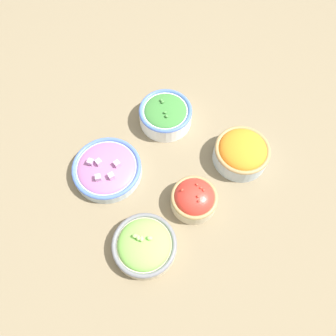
{
  "coord_description": "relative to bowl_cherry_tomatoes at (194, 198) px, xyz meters",
  "views": [
    {
      "loc": [
        -0.29,
        -0.28,
        0.83
      ],
      "look_at": [
        0.0,
        0.0,
        0.03
      ],
      "focal_mm": 35.0,
      "sensor_mm": 36.0,
      "label": 1
    }
  ],
  "objects": [
    {
      "name": "bowl_red_onion",
      "position": [
        -0.1,
        0.24,
        -0.01
      ],
      "size": [
        0.19,
        0.19,
        0.06
      ],
      "color": "#B2C1CC",
      "rests_on": "ground_plane"
    },
    {
      "name": "bowl_lettuce",
      "position": [
        -0.17,
        0.01,
        -0.01
      ],
      "size": [
        0.16,
        0.16,
        0.07
      ],
      "color": "beige",
      "rests_on": "ground_plane"
    },
    {
      "name": "bowl_cherry_tomatoes",
      "position": [
        0.0,
        0.0,
        0.0
      ],
      "size": [
        0.12,
        0.12,
        0.08
      ],
      "color": "beige",
      "rests_on": "ground_plane"
    },
    {
      "name": "ground_plane",
      "position": [
        0.02,
        0.11,
        -0.03
      ],
      "size": [
        3.0,
        3.0,
        0.0
      ],
      "primitive_type": "plane",
      "color": "#75664C"
    },
    {
      "name": "bowl_carrots",
      "position": [
        0.19,
        -0.01,
        0.0
      ],
      "size": [
        0.15,
        0.15,
        0.08
      ],
      "color": "#B2C1CC",
      "rests_on": "ground_plane"
    },
    {
      "name": "bowl_broccoli",
      "position": [
        0.14,
        0.24,
        0.0
      ],
      "size": [
        0.16,
        0.16,
        0.07
      ],
      "color": "white",
      "rests_on": "ground_plane"
    }
  ]
}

